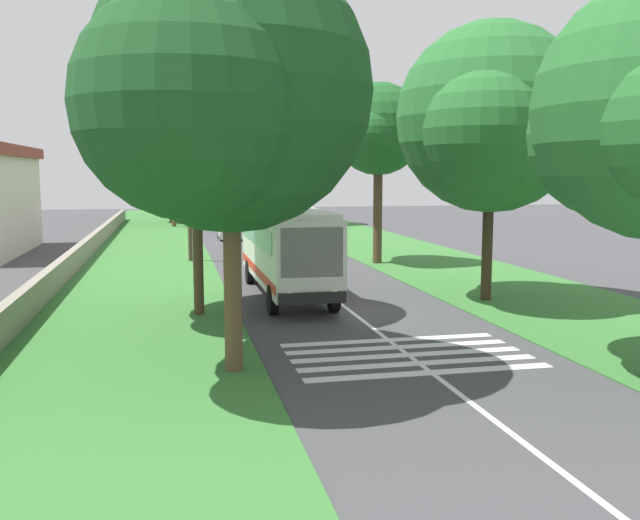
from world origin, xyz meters
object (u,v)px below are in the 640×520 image
trailing_car_0 (289,237)px  roadside_tree_right_1 (296,156)px  roadside_tree_left_0 (188,106)px  roadside_tree_left_1 (171,146)px  roadside_tree_left_4 (169,160)px  trailing_car_1 (230,231)px  roadside_tree_right_0 (261,148)px  utility_pole (189,185)px  roadside_tree_left_3 (220,100)px  roadside_tree_left_2 (176,151)px  roadside_tree_right_3 (486,123)px  trailing_car_2 (222,222)px  coach_bus (286,245)px  roadside_tree_right_2 (376,132)px

trailing_car_0 → roadside_tree_right_1: 21.49m
roadside_tree_left_0 → roadside_tree_left_1: bearing=0.7°
trailing_car_0 → roadside_tree_left_4: (26.36, 8.14, 5.91)m
trailing_car_1 → roadside_tree_right_0: (34.03, -6.95, 7.70)m
trailing_car_1 → roadside_tree_left_1: 16.15m
roadside_tree_left_0 → utility_pole: (15.81, -0.38, -2.99)m
roadside_tree_left_3 → roadside_tree_right_1: 51.66m
trailing_car_0 → roadside_tree_left_2: bearing=10.8°
roadside_tree_left_1 → roadside_tree_right_1: size_ratio=0.99×
roadside_tree_left_1 → roadside_tree_right_3: roadside_tree_right_3 is taller
trailing_car_2 → roadside_tree_right_1: size_ratio=0.41×
roadside_tree_left_0 → roadside_tree_right_3: roadside_tree_left_0 is taller
roadside_tree_left_3 → roadside_tree_left_4: 56.69m
roadside_tree_left_0 → trailing_car_1: bearing=-7.5°
roadside_tree_left_2 → roadside_tree_right_1: bearing=-147.2°
roadside_tree_left_3 → utility_pole: (23.13, 0.19, -2.48)m
trailing_car_0 → trailing_car_1: (6.12, 3.62, 0.00)m
coach_bus → roadside_tree_left_0: 7.57m
roadside_tree_left_3 → coach_bus: bearing=-17.6°
trailing_car_2 → roadside_tree_right_3: 39.49m
trailing_car_1 → roadside_tree_right_2: size_ratio=0.42×
roadside_tree_left_3 → roadside_tree_left_4: roadside_tree_left_3 is taller
roadside_tree_right_0 → roadside_tree_right_3: roadside_tree_right_0 is taller
roadside_tree_left_4 → roadside_tree_right_3: (-48.76, -12.27, 0.57)m
roadside_tree_right_2 → roadside_tree_right_1: bearing=-1.8°
trailing_car_1 → roadside_tree_left_0: roadside_tree_left_0 is taller
coach_bus → roadside_tree_right_1: size_ratio=1.07×
roadside_tree_left_0 → roadside_tree_left_2: roadside_tree_left_2 is taller
roadside_tree_left_3 → roadside_tree_right_0: size_ratio=0.88×
roadside_tree_left_1 → roadside_tree_left_3: bearing=-178.8°
roadside_tree_left_4 → roadside_tree_right_1: 13.87m
trailing_car_0 → roadside_tree_left_0: (-22.99, 7.47, 6.83)m
roadside_tree_right_3 → trailing_car_2: bearing=11.3°
roadside_tree_left_3 → roadside_tree_right_2: size_ratio=1.06×
trailing_car_0 → trailing_car_2: size_ratio=1.00×
trailing_car_2 → roadside_tree_right_1: (4.33, -7.74, 6.18)m
trailing_car_2 → roadside_tree_right_1: bearing=-60.8°
roadside_tree_left_4 → roadside_tree_right_1: roadside_tree_right_1 is taller
roadside_tree_left_1 → roadside_tree_left_4: size_ratio=1.03×
trailing_car_2 → roadside_tree_left_3: 46.67m
roadside_tree_left_4 → utility_pole: 33.63m
roadside_tree_left_3 → roadside_tree_right_2: 22.57m
roadside_tree_right_1 → utility_pole: roadside_tree_right_1 is taller
roadside_tree_right_3 → trailing_car_1: bearing=15.2°
roadside_tree_left_4 → utility_pole: roadside_tree_left_4 is taller
roadside_tree_left_1 → roadside_tree_right_2: size_ratio=1.01×
trailing_car_2 → roadside_tree_left_0: bearing=174.2°
coach_bus → roadside_tree_right_1: (39.59, -7.70, 4.70)m
trailing_car_2 → roadside_tree_left_4: 12.96m
trailing_car_2 → utility_pole: bearing=171.1°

